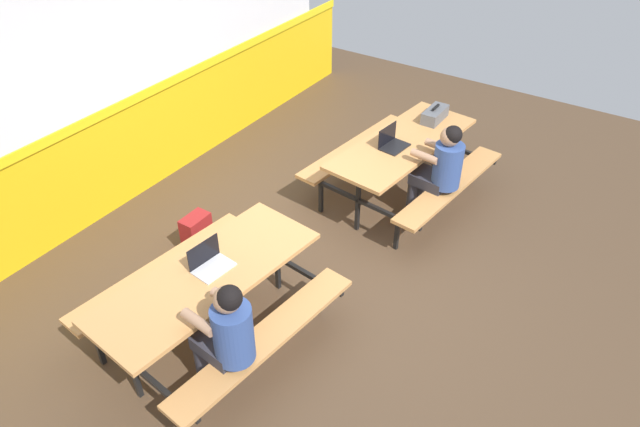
% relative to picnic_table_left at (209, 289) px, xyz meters
% --- Properties ---
extents(ground_plane, '(10.00, 10.00, 0.02)m').
position_rel_picnic_table_left_xyz_m(ground_plane, '(1.40, -0.20, -0.59)').
color(ground_plane, '#4C3826').
extents(accent_backdrop, '(8.00, 0.14, 2.60)m').
position_rel_picnic_table_left_xyz_m(accent_backdrop, '(1.40, 2.28, 0.67)').
color(accent_backdrop, yellow).
rests_on(accent_backdrop, ground).
extents(picnic_table_left, '(2.04, 1.75, 0.74)m').
position_rel_picnic_table_left_xyz_m(picnic_table_left, '(0.00, 0.00, 0.00)').
color(picnic_table_left, tan).
rests_on(picnic_table_left, ground).
extents(picnic_table_right, '(2.04, 1.75, 0.74)m').
position_rel_picnic_table_left_xyz_m(picnic_table_right, '(2.80, -0.35, 0.00)').
color(picnic_table_right, tan).
rests_on(picnic_table_right, ground).
extents(student_nearer, '(0.39, 0.54, 1.21)m').
position_rel_picnic_table_left_xyz_m(student_nearer, '(-0.37, -0.52, 0.13)').
color(student_nearer, '#2D2D38').
rests_on(student_nearer, ground).
extents(student_further, '(0.39, 0.54, 1.21)m').
position_rel_picnic_table_left_xyz_m(student_further, '(2.60, -0.89, 0.13)').
color(student_further, '#2D2D38').
rests_on(student_further, ground).
extents(laptop_silver, '(0.34, 0.25, 0.22)m').
position_rel_picnic_table_left_xyz_m(laptop_silver, '(0.08, 0.03, 0.21)').
color(laptop_silver, silver).
rests_on(laptop_silver, picnic_table_left).
extents(laptop_dark, '(0.34, 0.25, 0.22)m').
position_rel_picnic_table_left_xyz_m(laptop_dark, '(2.63, -0.30, 0.21)').
color(laptop_dark, black).
rests_on(laptop_dark, picnic_table_right).
extents(toolbox_grey, '(0.40, 0.18, 0.18)m').
position_rel_picnic_table_left_xyz_m(toolbox_grey, '(3.45, -0.43, 0.23)').
color(toolbox_grey, '#595B60').
rests_on(toolbox_grey, picnic_table_right).
extents(backpack_dark, '(0.30, 0.22, 0.44)m').
position_rel_picnic_table_left_xyz_m(backpack_dark, '(0.78, 0.93, -0.36)').
color(backpack_dark, maroon).
rests_on(backpack_dark, ground).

